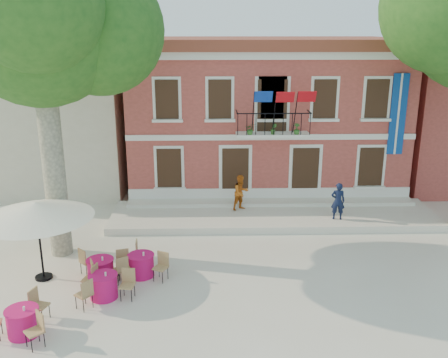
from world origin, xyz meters
The scene contains 12 objects.
ground centered at (0.00, 0.00, 0.00)m, with size 90.00×90.00×0.00m, color beige.
main_building centered at (2.00, 9.99, 3.78)m, with size 13.50×9.59×7.50m.
neighbor_west centered at (-9.50, 11.00, 3.22)m, with size 9.40×9.40×6.40m.
terrace centered at (2.00, 4.40, 0.15)m, with size 14.00×3.40×0.30m, color silver.
plane_tree_west centered at (-6.23, 1.19, 8.11)m, with size 5.61×5.61×11.02m.
patio_umbrella centered at (-6.28, -0.75, 2.41)m, with size 3.61×3.61×2.68m.
pedestrian_navy centered at (4.56, 3.59, 1.09)m, with size 0.58×0.38×1.58m, color black.
pedestrian_orange centered at (0.60, 4.82, 1.09)m, with size 0.76×0.60×1.57m, color #C35B16.
cafe_table_0 centered at (-4.02, -2.05, 0.43)m, with size 1.73×1.86×0.95m.
cafe_table_1 centered at (-3.05, -0.66, 0.43)m, with size 1.87×1.68×0.95m.
cafe_table_2 centered at (-5.79, -3.95, 0.43)m, with size 1.78×1.83×0.95m.
cafe_table_3 centered at (-4.33, -0.98, 0.43)m, with size 1.82×1.80×0.95m.
Camera 1 is at (-0.65, -15.81, 8.00)m, focal length 40.00 mm.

